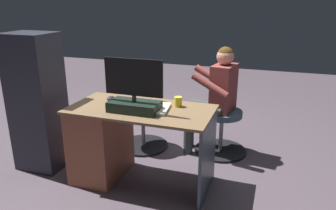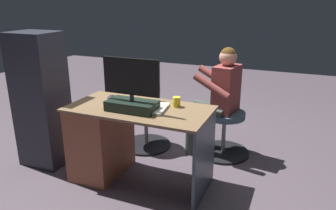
{
  "view_description": "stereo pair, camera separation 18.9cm",
  "coord_description": "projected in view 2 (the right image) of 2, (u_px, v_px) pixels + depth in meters",
  "views": [
    {
      "loc": [
        -1.08,
        2.8,
        1.62
      ],
      "look_at": [
        -0.14,
        0.05,
        0.66
      ],
      "focal_mm": 34.69,
      "sensor_mm": 36.0,
      "label": 1
    },
    {
      "loc": [
        -1.26,
        2.73,
        1.62
      ],
      "look_at": [
        -0.14,
        0.05,
        0.66
      ],
      "focal_mm": 34.69,
      "sensor_mm": 36.0,
      "label": 2
    }
  ],
  "objects": [
    {
      "name": "cup",
      "position": [
        177.0,
        102.0,
        2.82
      ],
      "size": [
        0.07,
        0.07,
        0.09
      ],
      "primitive_type": "cylinder",
      "color": "yellow",
      "rests_on": "desk"
    },
    {
      "name": "notebook_binder",
      "position": [
        153.0,
        108.0,
        2.75
      ],
      "size": [
        0.26,
        0.33,
        0.02
      ],
      "primitive_type": "cube",
      "rotation": [
        0.0,
        0.0,
        0.14
      ],
      "color": "silver",
      "rests_on": "desk"
    },
    {
      "name": "keyboard",
      "position": [
        142.0,
        102.0,
        2.92
      ],
      "size": [
        0.42,
        0.14,
        0.02
      ],
      "primitive_type": "cube",
      "color": "black",
      "rests_on": "desk"
    },
    {
      "name": "equipment_rack",
      "position": [
        41.0,
        100.0,
        3.18
      ],
      "size": [
        0.44,
        0.36,
        1.33
      ],
      "primitive_type": "cube",
      "color": "#282933",
      "rests_on": "ground_plane"
    },
    {
      "name": "desk",
      "position": [
        109.0,
        137.0,
        3.03
      ],
      "size": [
        1.25,
        0.63,
        0.72
      ],
      "color": "brown",
      "rests_on": "ground_plane"
    },
    {
      "name": "office_chair_teddy",
      "position": [
        146.0,
        124.0,
        3.66
      ],
      "size": [
        0.55,
        0.55,
        0.48
      ],
      "color": "black",
      "rests_on": "ground_plane"
    },
    {
      "name": "teddy_bear",
      "position": [
        146.0,
        92.0,
        3.55
      ],
      "size": [
        0.26,
        0.27,
        0.37
      ],
      "color": "#A17849",
      "rests_on": "office_chair_teddy"
    },
    {
      "name": "ground_plane",
      "position": [
        158.0,
        162.0,
        3.36
      ],
      "size": [
        10.0,
        10.0,
        0.0
      ],
      "primitive_type": "plane",
      "color": "#51454E"
    },
    {
      "name": "visitor_chair",
      "position": [
        224.0,
        131.0,
        3.48
      ],
      "size": [
        0.57,
        0.57,
        0.48
      ],
      "color": "black",
      "rests_on": "ground_plane"
    },
    {
      "name": "monitor",
      "position": [
        132.0,
        96.0,
        2.7
      ],
      "size": [
        0.5,
        0.22,
        0.45
      ],
      "color": "black",
      "rests_on": "desk"
    },
    {
      "name": "person",
      "position": [
        218.0,
        93.0,
        3.37
      ],
      "size": [
        0.54,
        0.53,
        1.16
      ],
      "color": "brown",
      "rests_on": "ground_plane"
    },
    {
      "name": "computer_mouse",
      "position": [
        111.0,
        97.0,
        3.04
      ],
      "size": [
        0.06,
        0.1,
        0.04
      ],
      "primitive_type": "ellipsoid",
      "color": "#28222E",
      "rests_on": "desk"
    },
    {
      "name": "tv_remote",
      "position": [
        117.0,
        103.0,
        2.9
      ],
      "size": [
        0.09,
        0.16,
        0.02
      ],
      "primitive_type": "cube",
      "rotation": [
        0.0,
        0.0,
        0.35
      ],
      "color": "black",
      "rests_on": "desk"
    }
  ]
}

